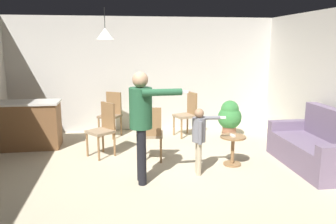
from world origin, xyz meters
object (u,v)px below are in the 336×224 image
object	(u,v)px
side_table_by_couch	(233,147)
dining_chair_spare	(111,112)
person_adult	(142,115)
potted_plant_corner	(143,118)
couch_floral	(316,148)
dining_chair_centre_back	(151,132)
dining_chair_near_wall	(104,127)
dining_chair_by_counter	(188,112)
spare_remote_on_table	(233,135)
kitchen_counter	(29,125)
potted_plant_by_wall	(230,117)
person_child	(199,134)

from	to	relation	value
side_table_by_couch	dining_chair_spare	size ratio (longest dim) A/B	0.52
person_adult	potted_plant_corner	distance (m)	2.67
side_table_by_couch	dining_chair_spare	world-z (taller)	dining_chair_spare
couch_floral	dining_chair_centre_back	size ratio (longest dim) A/B	1.81
side_table_by_couch	dining_chair_centre_back	size ratio (longest dim) A/B	0.52
side_table_by_couch	dining_chair_near_wall	xyz separation A→B (m)	(-2.22, 0.86, 0.22)
dining_chair_by_counter	spare_remote_on_table	distance (m)	2.04
potted_plant_corner	spare_remote_on_table	size ratio (longest dim) A/B	5.98
person_adult	potted_plant_corner	world-z (taller)	person_adult
kitchen_counter	side_table_by_couch	size ratio (longest dim) A/B	2.42
dining_chair_spare	potted_plant_by_wall	bearing A→B (deg)	-158.13
couch_floral	dining_chair_spare	xyz separation A→B (m)	(-3.48, 2.52, 0.21)
potted_plant_by_wall	dining_chair_spare	bearing A→B (deg)	170.96
person_child	side_table_by_couch	bearing A→B (deg)	118.55
person_adult	potted_plant_corner	bearing A→B (deg)	173.61
kitchen_counter	spare_remote_on_table	world-z (taller)	kitchen_counter
person_adult	person_child	size ratio (longest dim) A/B	1.56
side_table_by_couch	person_adult	size ratio (longest dim) A/B	0.31
couch_floral	dining_chair_near_wall	bearing A→B (deg)	73.18
dining_chair_centre_back	potted_plant_by_wall	distance (m)	2.39
person_child	dining_chair_near_wall	distance (m)	1.95
person_child	potted_plant_by_wall	distance (m)	2.47
person_child	potted_plant_by_wall	world-z (taller)	person_child
potted_plant_corner	couch_floral	bearing A→B (deg)	-40.47
potted_plant_by_wall	spare_remote_on_table	bearing A→B (deg)	-107.49
kitchen_counter	dining_chair_near_wall	distance (m)	1.67
dining_chair_by_counter	potted_plant_by_wall	bearing A→B (deg)	-118.41
dining_chair_centre_back	potted_plant_corner	distance (m)	1.68
couch_floral	dining_chair_near_wall	distance (m)	3.79
side_table_by_couch	dining_chair_near_wall	distance (m)	2.39
dining_chair_near_wall	potted_plant_by_wall	world-z (taller)	dining_chair_near_wall
couch_floral	person_adult	distance (m)	3.08
kitchen_counter	potted_plant_by_wall	world-z (taller)	kitchen_counter
person_child	person_adult	bearing A→B (deg)	-74.39
couch_floral	potted_plant_by_wall	size ratio (longest dim) A/B	2.20
person_adult	spare_remote_on_table	bearing A→B (deg)	105.21
person_adult	person_child	xyz separation A→B (m)	(0.93, 0.20, -0.37)
dining_chair_near_wall	dining_chair_spare	xyz separation A→B (m)	(0.13, 1.37, 0.00)
couch_floral	potted_plant_corner	distance (m)	3.66
dining_chair_near_wall	dining_chair_spare	size ratio (longest dim) A/B	1.00
dining_chair_spare	potted_plant_corner	xyz separation A→B (m)	(0.69, -0.15, -0.12)
kitchen_counter	potted_plant_corner	xyz separation A→B (m)	(2.34, 0.51, -0.05)
dining_chair_by_counter	potted_plant_corner	bearing A→B (deg)	65.85
couch_floral	side_table_by_couch	size ratio (longest dim) A/B	3.49
kitchen_counter	spare_remote_on_table	xyz separation A→B (m)	(3.71, -1.60, 0.06)
dining_chair_by_counter	potted_plant_by_wall	distance (m)	0.96
side_table_by_couch	potted_plant_corner	distance (m)	2.51
dining_chair_centre_back	person_child	bearing A→B (deg)	-38.07
person_child	dining_chair_centre_back	bearing A→B (deg)	-132.16
side_table_by_couch	spare_remote_on_table	world-z (taller)	spare_remote_on_table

